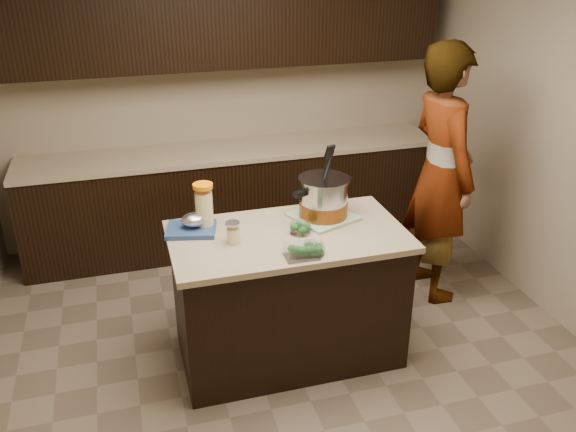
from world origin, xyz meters
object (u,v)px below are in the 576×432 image
object	(u,v)px
stock_pot	(324,200)
person	(441,174)
island	(288,295)
lemonade_pitcher	(204,209)

from	to	relation	value
stock_pot	person	xyz separation A→B (m)	(1.03, 0.33, -0.06)
stock_pot	person	size ratio (longest dim) A/B	0.24
island	person	distance (m)	1.49
lemonade_pitcher	stock_pot	bearing A→B (deg)	-3.94
stock_pot	person	bearing A→B (deg)	-2.80
stock_pot	lemonade_pitcher	distance (m)	0.76
lemonade_pitcher	person	bearing A→B (deg)	8.84
lemonade_pitcher	island	bearing A→B (deg)	-23.34
island	stock_pot	world-z (taller)	stock_pot
island	lemonade_pitcher	distance (m)	0.79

